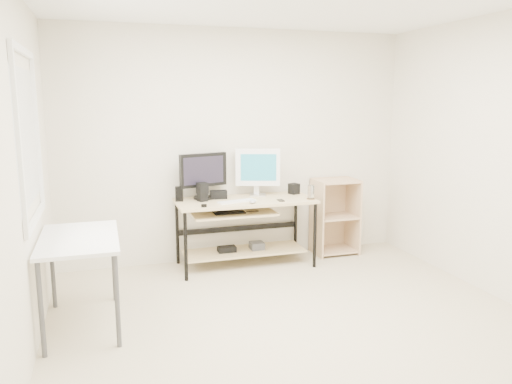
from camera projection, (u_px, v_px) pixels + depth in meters
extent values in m
cube|color=beige|center=(302.00, 330.00, 4.03)|extent=(4.00, 4.00, 0.01)
cube|color=silver|center=(237.00, 146.00, 5.66)|extent=(4.00, 0.01, 2.60)
cube|color=silver|center=(508.00, 239.00, 1.91)|extent=(4.00, 0.01, 2.60)
cube|color=silver|center=(17.00, 182.00, 3.20)|extent=(0.01, 4.00, 2.60)
cube|color=white|center=(29.00, 137.00, 3.73)|extent=(0.01, 1.00, 1.20)
cube|color=#D8C089|center=(245.00, 201.00, 5.44)|extent=(1.50, 0.65, 0.03)
cube|color=#D8C089|center=(233.00, 213.00, 5.37)|extent=(0.90, 0.49, 0.02)
cube|color=#D8C089|center=(244.00, 251.00, 5.60)|extent=(1.35, 0.46, 0.02)
cube|color=black|center=(229.00, 212.00, 5.36)|extent=(0.33, 0.22, 0.01)
cylinder|color=black|center=(252.00, 211.00, 5.38)|extent=(0.14, 0.01, 0.01)
cube|color=#434346|center=(257.00, 246.00, 5.63)|extent=(0.15, 0.15, 0.08)
cube|color=black|center=(227.00, 249.00, 5.53)|extent=(0.20, 0.12, 0.06)
cylinder|color=black|center=(186.00, 247.00, 5.04)|extent=(0.04, 0.04, 0.72)
cylinder|color=black|center=(177.00, 233.00, 5.57)|extent=(0.04, 0.04, 0.72)
cylinder|color=black|center=(315.00, 236.00, 5.45)|extent=(0.04, 0.04, 0.72)
cylinder|color=black|center=(296.00, 223.00, 5.99)|extent=(0.04, 0.04, 0.72)
cube|color=white|center=(79.00, 239.00, 3.96)|extent=(0.60, 1.00, 0.03)
cylinder|color=#434346|center=(41.00, 310.00, 3.52)|extent=(0.04, 0.04, 0.72)
cylinder|color=#434346|center=(52.00, 269.00, 4.39)|extent=(0.04, 0.04, 0.72)
cylinder|color=#434346|center=(117.00, 301.00, 3.68)|extent=(0.04, 0.04, 0.72)
cylinder|color=#434346|center=(114.00, 263.00, 4.54)|extent=(0.04, 0.04, 0.72)
cube|color=#D5B185|center=(316.00, 218.00, 5.88)|extent=(0.02, 0.40, 0.90)
cube|color=#D5B185|center=(353.00, 215.00, 6.02)|extent=(0.02, 0.40, 0.90)
cube|color=#D5B185|center=(328.00, 213.00, 6.13)|extent=(0.50, 0.02, 0.90)
cube|color=#D5B185|center=(334.00, 250.00, 6.02)|extent=(0.46, 0.38, 0.02)
cube|color=#D5B185|center=(335.00, 217.00, 5.95)|extent=(0.46, 0.38, 0.02)
cube|color=#D5B185|center=(336.00, 181.00, 5.87)|extent=(0.46, 0.38, 0.02)
cylinder|color=black|center=(204.00, 198.00, 5.49)|extent=(0.23, 0.23, 0.02)
cylinder|color=black|center=(204.00, 191.00, 5.48)|extent=(0.05, 0.05, 0.11)
cube|color=black|center=(203.00, 170.00, 5.44)|extent=(0.54, 0.20, 0.36)
cube|color=black|center=(204.00, 170.00, 5.41)|extent=(0.45, 0.13, 0.29)
cube|color=silver|center=(258.00, 195.00, 5.67)|extent=(0.18, 0.16, 0.02)
cylinder|color=silver|center=(258.00, 190.00, 5.66)|extent=(0.04, 0.04, 0.10)
cube|color=white|center=(258.00, 167.00, 5.61)|extent=(0.49, 0.20, 0.42)
cube|color=teal|center=(259.00, 167.00, 5.58)|extent=(0.41, 0.13, 0.34)
cube|color=white|center=(237.00, 201.00, 5.31)|extent=(0.44, 0.21, 0.01)
ellipsoid|color=#BABABF|center=(253.00, 201.00, 5.24)|extent=(0.11, 0.13, 0.04)
cube|color=black|center=(218.00, 195.00, 5.48)|extent=(0.19, 0.10, 0.09)
cube|color=black|center=(202.00, 197.00, 5.35)|extent=(0.11, 0.11, 0.08)
cube|color=black|center=(202.00, 188.00, 5.33)|extent=(0.13, 0.13, 0.12)
cube|color=black|center=(294.00, 189.00, 5.76)|extent=(0.13, 0.13, 0.12)
cube|color=black|center=(179.00, 194.00, 5.34)|extent=(0.09, 0.07, 0.16)
cylinder|color=black|center=(204.00, 206.00, 5.06)|extent=(0.08, 0.08, 0.03)
cube|color=black|center=(281.00, 200.00, 5.38)|extent=(0.07, 0.12, 0.01)
cylinder|color=#966C43|center=(311.00, 199.00, 5.46)|extent=(0.12, 0.12, 0.01)
cylinder|color=white|center=(311.00, 192.00, 5.44)|extent=(0.10, 0.10, 0.15)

